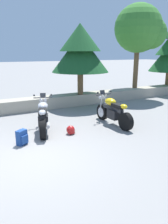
{
  "coord_description": "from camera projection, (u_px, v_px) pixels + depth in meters",
  "views": [
    {
      "loc": [
        -1.3,
        -5.16,
        2.6
      ],
      "look_at": [
        2.08,
        1.2,
        0.65
      ],
      "focal_mm": 35.49,
      "sensor_mm": 36.0,
      "label": 1
    }
  ],
  "objects": [
    {
      "name": "ground_plane",
      "position": [
        34.0,
        157.0,
        5.66
      ],
      "size": [
        120.0,
        120.0,
        0.0
      ],
      "primitive_type": "plane",
      "color": "gray"
    },
    {
      "name": "stone_wall",
      "position": [
        4.0,
        107.0,
        9.68
      ],
      "size": [
        36.0,
        0.8,
        0.55
      ],
      "primitive_type": "cube",
      "color": "#A89E89",
      "rests_on": "ground"
    },
    {
      "name": "motorcycle_silver_near_left",
      "position": [
        43.0,
        117.0,
        7.45
      ],
      "size": [
        0.95,
        2.0,
        1.18
      ],
      "color": "black",
      "rests_on": "ground"
    },
    {
      "name": "motorcycle_yellow_centre",
      "position": [
        113.0,
        112.0,
        8.13
      ],
      "size": [
        0.67,
        2.06,
        1.18
      ],
      "color": "black",
      "rests_on": "ground"
    },
    {
      "name": "rider_backpack",
      "position": [
        22.0,
        137.0,
        6.38
      ],
      "size": [
        0.35,
        0.34,
        0.47
      ],
      "color": "navy",
      "rests_on": "ground"
    },
    {
      "name": "rider_helmet",
      "position": [
        71.0,
        130.0,
        7.24
      ],
      "size": [
        0.28,
        0.28,
        0.28
      ],
      "color": "#B21919",
      "rests_on": "ground"
    },
    {
      "name": "pine_tree_far_left",
      "position": [
        80.0,
        49.0,
        10.56
      ],
      "size": [
        2.76,
        2.76,
        3.37
      ],
      "color": "brown",
      "rests_on": "stone_wall"
    },
    {
      "name": "leafy_tree_mid_left",
      "position": [
        141.0,
        30.0,
        12.34
      ],
      "size": [
        2.79,
        2.66,
        4.66
      ],
      "color": "brown",
      "rests_on": "stone_wall"
    }
  ]
}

